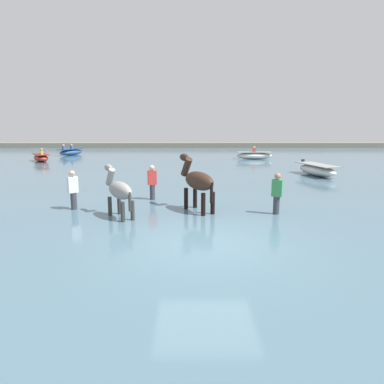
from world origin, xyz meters
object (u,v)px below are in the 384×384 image
object	(u,v)px
horse_lead_dark_bay	(198,182)
boat_far_inshore	(317,170)
boat_distant_east	(254,155)
boat_near_starboard	(41,157)
boat_near_port	(71,152)
person_wading_mid	(277,197)
person_onlooker_right	(152,185)
horse_trailing_grey	(119,191)
person_wading_close	(73,193)

from	to	relation	value
horse_lead_dark_bay	boat_far_inshore	size ratio (longest dim) A/B	0.62
boat_distant_east	boat_far_inshore	xyz separation A→B (m)	(1.69, -10.18, 0.01)
horse_lead_dark_bay	boat_near_starboard	distance (m)	20.73
horse_lead_dark_bay	boat_near_port	xyz separation A→B (m)	(-11.88, 22.74, -0.65)
boat_near_port	boat_distant_east	bearing A→B (deg)	-13.73
boat_distant_east	person_wading_mid	xyz separation A→B (m)	(-2.86, -18.97, 0.25)
boat_near_starboard	boat_near_port	bearing A→B (deg)	86.48
person_wading_mid	person_onlooker_right	bearing A→B (deg)	151.53
horse_trailing_grey	boat_near_starboard	bearing A→B (deg)	119.34
boat_near_port	boat_far_inshore	distance (m)	23.78
boat_near_starboard	boat_near_port	world-z (taller)	boat_near_port
boat_distant_east	boat_far_inshore	distance (m)	10.32
boat_near_starboard	person_wading_mid	world-z (taller)	person_wading_mid
horse_lead_dark_bay	person_onlooker_right	size ratio (longest dim) A/B	1.32
horse_lead_dark_bay	horse_trailing_grey	xyz separation A→B (m)	(-2.41, -0.79, -0.16)
person_wading_mid	boat_far_inshore	bearing A→B (deg)	62.65
boat_near_starboard	horse_trailing_grey	bearing A→B (deg)	-60.66
boat_near_port	person_wading_mid	distance (m)	27.28
horse_lead_dark_bay	person_onlooker_right	bearing A→B (deg)	132.64
person_wading_mid	person_onlooker_right	xyz separation A→B (m)	(-4.19, 2.27, 0.00)
person_wading_close	person_wading_mid	bearing A→B (deg)	-5.95
boat_near_starboard	boat_far_inshore	distance (m)	21.04
boat_near_starboard	boat_distant_east	distance (m)	17.71
boat_far_inshore	person_onlooker_right	world-z (taller)	person_onlooker_right
boat_distant_east	person_onlooker_right	xyz separation A→B (m)	(-7.05, -16.70, 0.25)
horse_trailing_grey	boat_near_port	distance (m)	25.37
boat_far_inshore	person_wading_close	world-z (taller)	person_wading_close
person_wading_mid	person_onlooker_right	distance (m)	4.77
horse_lead_dark_bay	person_wading_close	bearing A→B (deg)	176.51
boat_near_port	person_wading_close	world-z (taller)	person_wading_close
person_wading_mid	person_wading_close	size ratio (longest dim) A/B	1.00
horse_lead_dark_bay	boat_near_starboard	xyz separation A→B (m)	(-12.25, 16.71, -0.66)
boat_distant_east	person_wading_mid	distance (m)	19.19
person_onlooker_right	boat_near_port	bearing A→B (deg)	115.99
horse_lead_dark_bay	person_wading_close	distance (m)	4.20
boat_near_port	person_wading_mid	world-z (taller)	person_wading_mid
horse_lead_dark_bay	person_wading_close	size ratio (longest dim) A/B	1.32
horse_trailing_grey	boat_far_inshore	world-z (taller)	horse_trailing_grey
boat_near_starboard	person_wading_mid	bearing A→B (deg)	-49.29
boat_near_starboard	person_wading_close	distance (m)	18.33
horse_lead_dark_bay	boat_far_inshore	distance (m)	10.95
person_wading_close	person_onlooker_right	world-z (taller)	same
person_wading_close	horse_lead_dark_bay	bearing A→B (deg)	-3.49
boat_near_port	person_wading_mid	xyz separation A→B (m)	(14.39, -23.18, 0.25)
horse_trailing_grey	horse_lead_dark_bay	bearing A→B (deg)	18.23
person_wading_mid	person_wading_close	bearing A→B (deg)	174.05
horse_trailing_grey	person_wading_mid	xyz separation A→B (m)	(4.92, 0.35, -0.25)
boat_far_inshore	person_wading_mid	world-z (taller)	person_wading_mid
boat_near_starboard	boat_distant_east	xyz separation A→B (m)	(17.62, 1.82, 0.00)
boat_near_port	horse_trailing_grey	bearing A→B (deg)	-68.09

